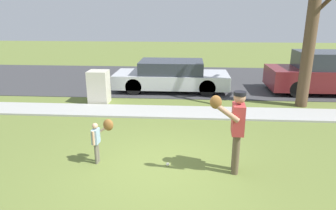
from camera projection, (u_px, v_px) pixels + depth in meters
The scene contains 10 objects.
ground_plane at pixel (170, 114), 9.73m from camera, with size 48.00×48.00×0.00m, color olive.
sidewalk_strip at pixel (171, 112), 9.81m from camera, with size 36.00×1.20×0.06m, color #A3A39E.
road_surface at pixel (177, 79), 14.58m from camera, with size 36.00×6.80×0.02m, color #38383A.
person_adult at pixel (236, 123), 5.90m from camera, with size 0.71×0.60×1.69m.
person_child at pixel (100, 135), 6.44m from camera, with size 0.43×0.36×0.97m.
baseball at pixel (168, 164), 6.44m from camera, with size 0.07×0.07×0.07m, color white.
utility_cabinet at pixel (99, 87), 10.76m from camera, with size 0.68×0.64×1.16m, color beige.
street_tree_near at pixel (313, 20), 9.68m from camera, with size 1.85×1.88×5.45m.
parked_sedan_silver at pixel (171, 76), 12.40m from camera, with size 4.60×1.80×1.23m.
parked_suv_maroon at pixel (329, 73), 12.01m from camera, with size 4.70×1.90×1.63m.
Camera 1 is at (0.57, -5.69, 3.15)m, focal length 32.43 mm.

